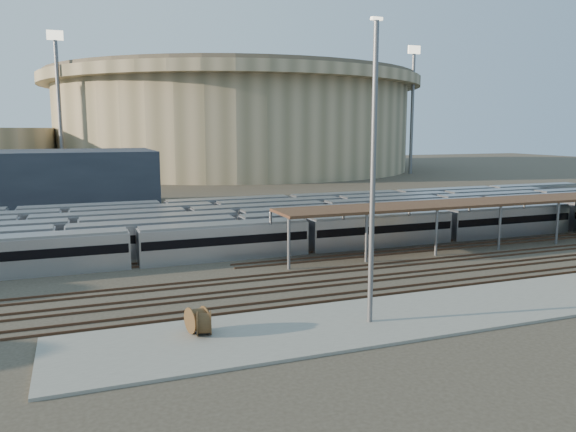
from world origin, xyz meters
The scene contains 13 objects.
ground centered at (0.00, 0.00, 0.00)m, with size 420.00×420.00×0.00m, color #383026.
apron centered at (-5.00, -15.00, 0.10)m, with size 50.00×9.00×0.20m, color gray.
subway_trains centered at (2.15, 18.50, 1.80)m, with size 131.78×23.90×3.60m.
inspection_shed centered at (22.00, 4.00, 4.98)m, with size 60.30×6.00×5.30m.
empty_tracks centered at (0.00, -5.00, 0.09)m, with size 170.00×9.62×0.18m.
stadium centered at (25.00, 140.00, 16.47)m, with size 124.00×124.00×32.50m.
service_building centered at (-35.00, 55.00, 5.00)m, with size 42.00×20.00×10.00m, color #1E232D.
floodlight_0 centered at (-30.00, 110.00, 20.65)m, with size 4.00×1.00×38.40m.
floodlight_2 centered at (70.00, 100.00, 20.65)m, with size 4.00×1.00×38.40m.
floodlight_3 centered at (-10.00, 160.00, 20.65)m, with size 4.00×1.00×38.40m.
cable_reel_west centered at (-20.09, -13.29, 1.09)m, with size 1.77×1.77×0.98m, color brown.
cable_reel_east centered at (-19.77, -13.88, 1.01)m, with size 1.62×1.62×0.90m, color brown.
yard_light_pole centered at (-8.29, -15.42, 10.59)m, with size 0.82×0.36×20.62m.
Camera 1 is at (-27.18, -48.85, 13.61)m, focal length 35.00 mm.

